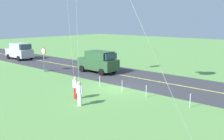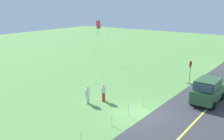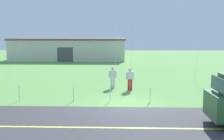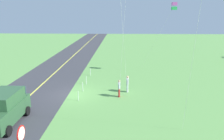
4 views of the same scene
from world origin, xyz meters
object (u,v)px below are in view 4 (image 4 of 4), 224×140
(car_suv_foreground, at_px, (4,108))
(person_adult_companion, at_px, (127,83))
(person_adult_near, at_px, (119,88))
(kite_green_far, at_px, (174,6))

(car_suv_foreground, distance_m, person_adult_companion, 10.81)
(person_adult_near, bearing_deg, kite_green_far, -151.08)
(person_adult_companion, bearing_deg, car_suv_foreground, 126.26)
(person_adult_companion, xyz_separation_m, kite_green_far, (-6.90, 5.50, 7.25))
(car_suv_foreground, xyz_separation_m, person_adult_near, (-5.35, 7.75, -0.29))
(person_adult_companion, bearing_deg, kite_green_far, -40.18)
(person_adult_near, bearing_deg, car_suv_foreground, 11.10)
(person_adult_near, height_order, kite_green_far, kite_green_far)
(person_adult_companion, relative_size, kite_green_far, 0.19)
(kite_green_far, bearing_deg, person_adult_companion, -38.59)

